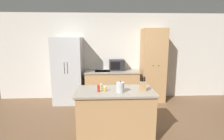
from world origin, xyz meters
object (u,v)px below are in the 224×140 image
(spice_bottle_tall_dark, at_px, (101,86))
(refrigerator, at_px, (68,70))
(knife_block, at_px, (143,86))
(kettle, at_px, (120,87))
(pantry_cabinet, at_px, (153,65))
(microwave, at_px, (117,65))
(spice_bottle_amber_oil, at_px, (98,89))
(spice_bottle_short_red, at_px, (105,89))

(spice_bottle_tall_dark, bearing_deg, refrigerator, 118.81)
(knife_block, bearing_deg, kettle, -172.92)
(pantry_cabinet, bearing_deg, knife_block, -110.33)
(kettle, bearing_deg, spice_bottle_tall_dark, 144.91)
(microwave, relative_size, spice_bottle_amber_oil, 3.44)
(spice_bottle_short_red, bearing_deg, refrigerator, 118.35)
(spice_bottle_tall_dark, bearing_deg, kettle, -35.09)
(pantry_cabinet, relative_size, knife_block, 7.70)
(microwave, distance_m, spice_bottle_amber_oil, 2.19)
(knife_block, relative_size, kettle, 1.33)
(pantry_cabinet, distance_m, kettle, 2.36)
(spice_bottle_short_red, bearing_deg, kettle, -15.89)
(refrigerator, bearing_deg, spice_bottle_short_red, -61.65)
(spice_bottle_tall_dark, bearing_deg, pantry_cabinet, 50.42)
(spice_bottle_tall_dark, height_order, spice_bottle_amber_oil, spice_bottle_amber_oil)
(refrigerator, distance_m, microwave, 1.43)
(pantry_cabinet, relative_size, spice_bottle_tall_dark, 21.53)
(spice_bottle_tall_dark, distance_m, kettle, 0.42)
(spice_bottle_amber_oil, relative_size, kettle, 0.63)
(spice_bottle_amber_oil, xyz_separation_m, kettle, (0.39, -0.04, 0.03))
(spice_bottle_short_red, distance_m, spice_bottle_amber_oil, 0.12)
(spice_bottle_amber_oil, height_order, kettle, kettle)
(refrigerator, relative_size, spice_bottle_tall_dark, 19.03)
(spice_bottle_tall_dark, bearing_deg, spice_bottle_amber_oil, -103.90)
(spice_bottle_short_red, bearing_deg, spice_bottle_tall_dark, 113.10)
(spice_bottle_amber_oil, bearing_deg, pantry_cabinet, 52.38)
(pantry_cabinet, bearing_deg, kettle, -119.48)
(refrigerator, xyz_separation_m, spice_bottle_amber_oil, (0.93, -1.97, 0.03))
(refrigerator, distance_m, spice_bottle_tall_dark, 2.02)
(spice_bottle_tall_dark, relative_size, spice_bottle_amber_oil, 0.76)
(kettle, bearing_deg, spice_bottle_short_red, 164.11)
(refrigerator, xyz_separation_m, knife_block, (1.73, -1.96, 0.07))
(microwave, bearing_deg, spice_bottle_short_red, -100.10)
(refrigerator, height_order, kettle, refrigerator)
(knife_block, distance_m, spice_bottle_short_red, 0.69)
(microwave, bearing_deg, knife_block, -81.46)
(microwave, distance_m, kettle, 2.18)
(pantry_cabinet, bearing_deg, refrigerator, -178.91)
(spice_bottle_tall_dark, height_order, spice_bottle_short_red, spice_bottle_tall_dark)
(knife_block, bearing_deg, spice_bottle_short_red, 177.92)
(spice_bottle_short_red, relative_size, kettle, 0.44)
(microwave, xyz_separation_m, knife_block, (0.32, -2.12, -0.05))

